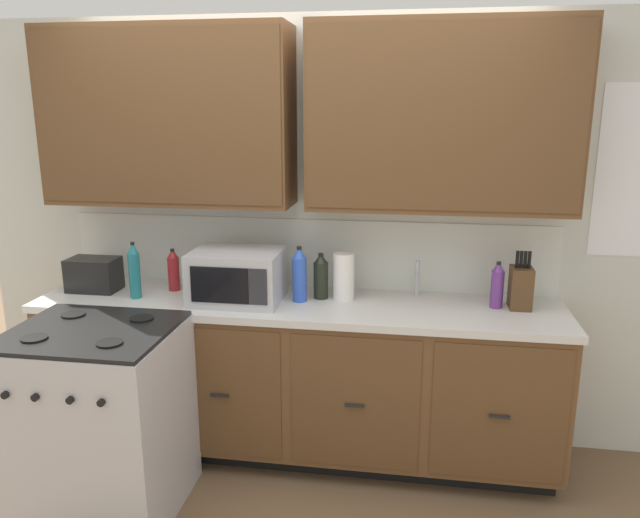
% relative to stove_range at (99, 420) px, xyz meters
% --- Properties ---
extents(ground_plane, '(8.00, 8.00, 0.00)m').
position_rel_stove_range_xyz_m(ground_plane, '(0.86, 0.33, -0.47)').
color(ground_plane, brown).
extents(wall_unit, '(4.04, 0.40, 2.44)m').
position_rel_stove_range_xyz_m(wall_unit, '(0.86, 0.83, 1.18)').
color(wall_unit, silver).
rests_on(wall_unit, ground_plane).
extents(counter_run, '(2.87, 0.64, 0.92)m').
position_rel_stove_range_xyz_m(counter_run, '(0.86, 0.63, 0.00)').
color(counter_run, black).
rests_on(counter_run, ground_plane).
extents(stove_range, '(0.76, 0.68, 0.95)m').
position_rel_stove_range_xyz_m(stove_range, '(0.00, 0.00, 0.00)').
color(stove_range, '#B7B7BC').
rests_on(stove_range, ground_plane).
extents(microwave, '(0.48, 0.37, 0.28)m').
position_rel_stove_range_xyz_m(microwave, '(0.54, 0.59, 0.59)').
color(microwave, '#B7B7BC').
rests_on(microwave, counter_run).
extents(toaster, '(0.28, 0.18, 0.19)m').
position_rel_stove_range_xyz_m(toaster, '(-0.33, 0.64, 0.54)').
color(toaster, black).
rests_on(toaster, counter_run).
extents(knife_block, '(0.11, 0.14, 0.31)m').
position_rel_stove_range_xyz_m(knife_block, '(2.04, 0.70, 0.56)').
color(knife_block, '#52361E').
rests_on(knife_block, counter_run).
extents(sink_faucet, '(0.02, 0.02, 0.20)m').
position_rel_stove_range_xyz_m(sink_faucet, '(1.50, 0.84, 0.55)').
color(sink_faucet, '#B2B5BA').
rests_on(sink_faucet, counter_run).
extents(paper_towel_roll, '(0.12, 0.12, 0.26)m').
position_rel_stove_range_xyz_m(paper_towel_roll, '(1.11, 0.71, 0.58)').
color(paper_towel_roll, white).
rests_on(paper_towel_roll, counter_run).
extents(bottle_blue, '(0.08, 0.08, 0.30)m').
position_rel_stove_range_xyz_m(bottle_blue, '(0.87, 0.64, 0.60)').
color(bottle_blue, blue).
rests_on(bottle_blue, counter_run).
extents(bottle_teal, '(0.06, 0.06, 0.32)m').
position_rel_stove_range_xyz_m(bottle_teal, '(-0.03, 0.55, 0.60)').
color(bottle_teal, '#1E707A').
rests_on(bottle_teal, counter_run).
extents(bottle_red, '(0.07, 0.07, 0.24)m').
position_rel_stove_range_xyz_m(bottle_red, '(0.12, 0.72, 0.57)').
color(bottle_red, maroon).
rests_on(bottle_red, counter_run).
extents(bottle_violet, '(0.07, 0.07, 0.25)m').
position_rel_stove_range_xyz_m(bottle_violet, '(1.92, 0.69, 0.57)').
color(bottle_violet, '#663384').
rests_on(bottle_violet, counter_run).
extents(bottle_dark, '(0.08, 0.08, 0.25)m').
position_rel_stove_range_xyz_m(bottle_dark, '(0.98, 0.71, 0.57)').
color(bottle_dark, black).
rests_on(bottle_dark, counter_run).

